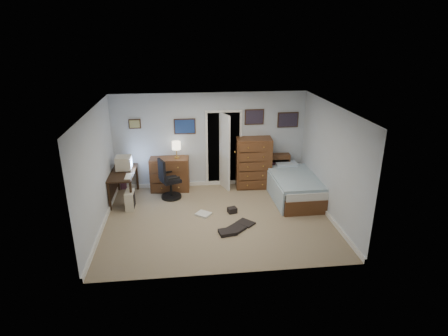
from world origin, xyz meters
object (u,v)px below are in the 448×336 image
at_px(bed, 293,186).
at_px(computer_desk, 120,178).
at_px(tall_dresser, 253,163).
at_px(office_chair, 169,183).
at_px(low_dresser, 170,174).

bearing_deg(bed, computer_desk, 174.16).
bearing_deg(tall_dresser, office_chair, -163.46).
xyz_separation_m(office_chair, low_dresser, (0.02, 0.54, 0.04)).
height_order(office_chair, bed, office_chair).
bearing_deg(computer_desk, office_chair, -2.68).
bearing_deg(tall_dresser, low_dresser, -177.08).
bearing_deg(computer_desk, low_dresser, 21.96).
relative_size(computer_desk, tall_dresser, 0.94).
relative_size(low_dresser, tall_dresser, 0.74).
xyz_separation_m(computer_desk, tall_dresser, (3.40, 0.44, 0.12)).
xyz_separation_m(office_chair, tall_dresser, (2.22, 0.51, 0.27)).
relative_size(office_chair, low_dresser, 1.05).
bearing_deg(office_chair, bed, -29.06).
height_order(computer_desk, tall_dresser, tall_dresser).
distance_m(computer_desk, bed, 4.29).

